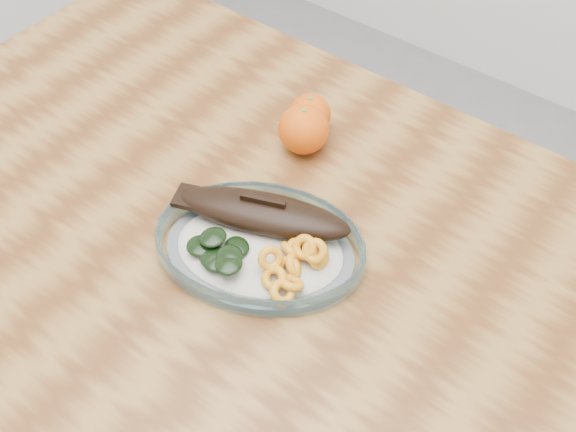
{
  "coord_description": "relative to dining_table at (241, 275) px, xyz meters",
  "views": [
    {
      "loc": [
        0.43,
        -0.46,
        1.48
      ],
      "look_at": [
        0.05,
        0.05,
        0.77
      ],
      "focal_mm": 45.0,
      "sensor_mm": 36.0,
      "label": 1
    }
  ],
  "objects": [
    {
      "name": "orange_left",
      "position": [
        -0.03,
        0.18,
        0.14
      ],
      "size": [
        0.07,
        0.07,
        0.07
      ],
      "primitive_type": "sphere",
      "color": "#E44204",
      "rests_on": "dining_table"
    },
    {
      "name": "orange_right",
      "position": [
        -0.04,
        0.22,
        0.13
      ],
      "size": [
        0.06,
        0.06,
        0.06
      ],
      "primitive_type": "sphere",
      "color": "#E44204",
      "rests_on": "dining_table"
    },
    {
      "name": "dining_table",
      "position": [
        0.0,
        0.0,
        0.0
      ],
      "size": [
        1.2,
        0.8,
        0.75
      ],
      "color": "#5E3416",
      "rests_on": "ground"
    },
    {
      "name": "plated_meal",
      "position": [
        0.05,
        -0.01,
        0.12
      ],
      "size": [
        0.64,
        0.64,
        0.08
      ],
      "rotation": [
        0.0,
        0.0,
        0.4
      ],
      "color": "white",
      "rests_on": "dining_table"
    }
  ]
}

